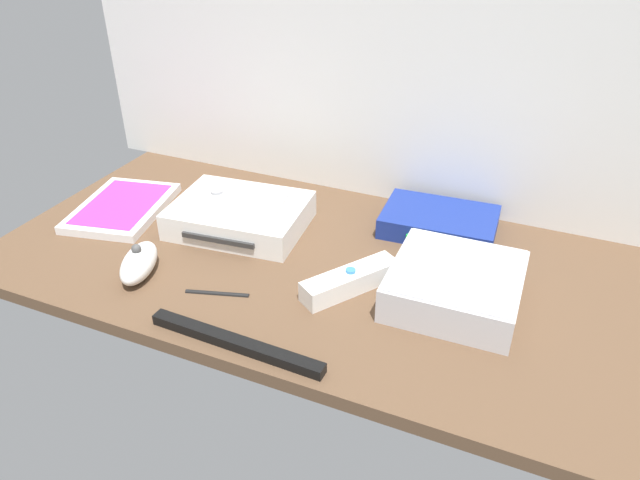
{
  "coord_description": "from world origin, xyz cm",
  "views": [
    {
      "loc": [
        29.77,
        -68.56,
        49.98
      ],
      "look_at": [
        0.0,
        0.0,
        4.0
      ],
      "focal_mm": 33.59,
      "sensor_mm": 36.0,
      "label": 1
    }
  ],
  "objects_px": {
    "remote_wand": "(350,281)",
    "game_case": "(122,207)",
    "remote_classic_pad": "(241,201)",
    "mini_computer": "(455,285)",
    "remote_nunchuk": "(139,263)",
    "sensor_bar": "(235,343)",
    "game_console": "(240,215)",
    "network_router": "(439,222)",
    "stylus_pen": "(217,292)"
  },
  "relations": [
    {
      "from": "mini_computer",
      "to": "sensor_bar",
      "type": "height_order",
      "value": "mini_computer"
    },
    {
      "from": "mini_computer",
      "to": "remote_nunchuk",
      "type": "relative_size",
      "value": 1.59
    },
    {
      "from": "game_case",
      "to": "remote_nunchuk",
      "type": "xyz_separation_m",
      "value": [
        0.15,
        -0.14,
        0.01
      ]
    },
    {
      "from": "game_console",
      "to": "mini_computer",
      "type": "distance_m",
      "value": 0.37
    },
    {
      "from": "remote_nunchuk",
      "to": "sensor_bar",
      "type": "bearing_deg",
      "value": -40.56
    },
    {
      "from": "mini_computer",
      "to": "remote_wand",
      "type": "distance_m",
      "value": 0.14
    },
    {
      "from": "game_case",
      "to": "remote_classic_pad",
      "type": "distance_m",
      "value": 0.23
    },
    {
      "from": "game_console",
      "to": "stylus_pen",
      "type": "distance_m",
      "value": 0.19
    },
    {
      "from": "remote_wand",
      "to": "game_case",
      "type": "bearing_deg",
      "value": -153.79
    },
    {
      "from": "mini_computer",
      "to": "network_router",
      "type": "distance_m",
      "value": 0.19
    },
    {
      "from": "network_router",
      "to": "game_console",
      "type": "bearing_deg",
      "value": -161.97
    },
    {
      "from": "remote_wand",
      "to": "remote_classic_pad",
      "type": "relative_size",
      "value": 0.92
    },
    {
      "from": "game_console",
      "to": "network_router",
      "type": "distance_m",
      "value": 0.32
    },
    {
      "from": "network_router",
      "to": "game_case",
      "type": "bearing_deg",
      "value": -166.73
    },
    {
      "from": "mini_computer",
      "to": "game_case",
      "type": "bearing_deg",
      "value": 177.61
    },
    {
      "from": "game_console",
      "to": "remote_wand",
      "type": "height_order",
      "value": "game_console"
    },
    {
      "from": "game_console",
      "to": "stylus_pen",
      "type": "bearing_deg",
      "value": -75.87
    },
    {
      "from": "network_router",
      "to": "stylus_pen",
      "type": "bearing_deg",
      "value": -132.59
    },
    {
      "from": "game_case",
      "to": "stylus_pen",
      "type": "bearing_deg",
      "value": -38.64
    },
    {
      "from": "game_console",
      "to": "game_case",
      "type": "distance_m",
      "value": 0.22
    },
    {
      "from": "game_case",
      "to": "remote_classic_pad",
      "type": "xyz_separation_m",
      "value": [
        0.22,
        0.03,
        0.05
      ]
    },
    {
      "from": "remote_wand",
      "to": "sensor_bar",
      "type": "distance_m",
      "value": 0.19
    },
    {
      "from": "mini_computer",
      "to": "sensor_bar",
      "type": "distance_m",
      "value": 0.3
    },
    {
      "from": "mini_computer",
      "to": "game_case",
      "type": "height_order",
      "value": "mini_computer"
    },
    {
      "from": "mini_computer",
      "to": "stylus_pen",
      "type": "relative_size",
      "value": 1.92
    },
    {
      "from": "game_case",
      "to": "sensor_bar",
      "type": "relative_size",
      "value": 0.89
    },
    {
      "from": "game_case",
      "to": "sensor_bar",
      "type": "xyz_separation_m",
      "value": [
        0.36,
        -0.22,
        -0.0
      ]
    },
    {
      "from": "remote_wand",
      "to": "stylus_pen",
      "type": "bearing_deg",
      "value": -119.83
    },
    {
      "from": "mini_computer",
      "to": "remote_nunchuk",
      "type": "bearing_deg",
      "value": -164.65
    },
    {
      "from": "remote_classic_pad",
      "to": "remote_nunchuk",
      "type": "bearing_deg",
      "value": -123.12
    },
    {
      "from": "network_router",
      "to": "sensor_bar",
      "type": "relative_size",
      "value": 0.78
    },
    {
      "from": "game_console",
      "to": "network_router",
      "type": "xyz_separation_m",
      "value": [
        0.3,
        0.12,
        -0.0
      ]
    },
    {
      "from": "remote_classic_pad",
      "to": "sensor_bar",
      "type": "height_order",
      "value": "remote_classic_pad"
    },
    {
      "from": "game_console",
      "to": "stylus_pen",
      "type": "xyz_separation_m",
      "value": [
        0.06,
        -0.17,
        -0.02
      ]
    },
    {
      "from": "game_console",
      "to": "remote_nunchuk",
      "type": "height_order",
      "value": "remote_nunchuk"
    },
    {
      "from": "game_case",
      "to": "remote_wand",
      "type": "distance_m",
      "value": 0.45
    },
    {
      "from": "remote_wand",
      "to": "sensor_bar",
      "type": "relative_size",
      "value": 0.6
    },
    {
      "from": "game_console",
      "to": "mini_computer",
      "type": "xyz_separation_m",
      "value": [
        0.37,
        -0.06,
        0.0
      ]
    },
    {
      "from": "game_console",
      "to": "mini_computer",
      "type": "height_order",
      "value": "mini_computer"
    },
    {
      "from": "sensor_bar",
      "to": "stylus_pen",
      "type": "relative_size",
      "value": 2.67
    },
    {
      "from": "remote_wand",
      "to": "sensor_bar",
      "type": "xyz_separation_m",
      "value": [
        -0.09,
        -0.17,
        -0.01
      ]
    },
    {
      "from": "game_console",
      "to": "remote_wand",
      "type": "bearing_deg",
      "value": -27.33
    },
    {
      "from": "network_router",
      "to": "remote_wand",
      "type": "distance_m",
      "value": 0.22
    },
    {
      "from": "game_console",
      "to": "network_router",
      "type": "height_order",
      "value": "game_console"
    },
    {
      "from": "mini_computer",
      "to": "game_console",
      "type": "bearing_deg",
      "value": 170.83
    },
    {
      "from": "stylus_pen",
      "to": "network_router",
      "type": "bearing_deg",
      "value": 50.53
    },
    {
      "from": "mini_computer",
      "to": "network_router",
      "type": "bearing_deg",
      "value": 109.97
    },
    {
      "from": "remote_classic_pad",
      "to": "sensor_bar",
      "type": "relative_size",
      "value": 0.65
    },
    {
      "from": "remote_nunchuk",
      "to": "stylus_pen",
      "type": "height_order",
      "value": "remote_nunchuk"
    },
    {
      "from": "game_case",
      "to": "mini_computer",
      "type": "bearing_deg",
      "value": -14.29
    }
  ]
}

